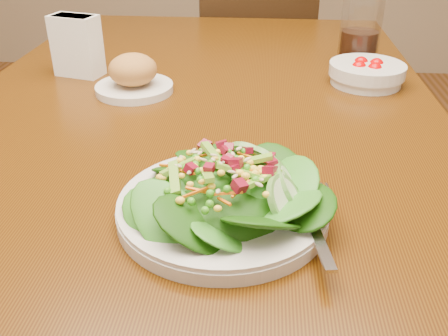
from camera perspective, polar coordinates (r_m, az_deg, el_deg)
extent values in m
cube|color=#4B2C07|center=(0.94, -3.11, 6.15)|extent=(0.90, 1.40, 0.04)
cylinder|color=black|center=(1.75, -12.79, 3.44)|extent=(0.07, 0.07, 0.71)
cylinder|color=black|center=(1.69, 13.38, 2.46)|extent=(0.07, 0.07, 0.71)
cube|color=black|center=(1.97, 2.59, 9.16)|extent=(0.49, 0.49, 0.04)
cylinder|color=black|center=(2.25, 6.07, 5.64)|extent=(0.04, 0.04, 0.40)
cylinder|color=black|center=(2.19, -2.88, 5.15)|extent=(0.04, 0.04, 0.40)
cylinder|color=black|center=(1.94, 8.45, 1.48)|extent=(0.04, 0.04, 0.40)
cylinder|color=black|center=(1.88, -1.85, 0.79)|extent=(0.04, 0.04, 0.40)
cube|color=black|center=(1.71, 3.97, 14.52)|extent=(0.39, 0.11, 0.45)
cylinder|color=silver|center=(0.61, -0.16, -4.75)|extent=(0.26, 0.26, 0.02)
ellipsoid|color=black|center=(0.60, -0.16, -2.56)|extent=(0.17, 0.17, 0.04)
cube|color=silver|center=(0.58, 10.43, -5.84)|extent=(0.05, 0.18, 0.01)
cylinder|color=silver|center=(1.00, -10.19, 8.96)|extent=(0.15, 0.15, 0.02)
ellipsoid|color=#AB7837|center=(0.99, -10.39, 11.03)|extent=(0.09, 0.09, 0.06)
cylinder|color=silver|center=(1.07, 15.98, 10.33)|extent=(0.15, 0.15, 0.04)
sphere|color=#CA0001|center=(1.07, 16.99, 11.08)|extent=(0.03, 0.03, 0.03)
sphere|color=#CA0001|center=(1.08, 15.36, 11.35)|extent=(0.03, 0.03, 0.03)
sphere|color=#CA0001|center=(1.05, 15.13, 10.89)|extent=(0.03, 0.03, 0.03)
sphere|color=#CA0001|center=(1.05, 16.81, 10.61)|extent=(0.03, 0.03, 0.03)
cylinder|color=silver|center=(1.17, 15.31, 14.87)|extent=(0.09, 0.09, 0.15)
cylinder|color=black|center=(1.17, 15.06, 13.07)|extent=(0.08, 0.08, 0.08)
cube|color=white|center=(1.11, -16.46, 13.25)|extent=(0.11, 0.08, 0.12)
cube|color=white|center=(1.11, -16.53, 13.72)|extent=(0.09, 0.06, 0.11)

